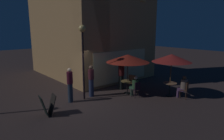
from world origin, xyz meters
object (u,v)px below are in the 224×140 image
object	(u,v)px
patio_umbrella_0	(172,58)
patron_seated_0	(183,86)
patio_umbrella_1	(128,58)
cafe_chair_0	(185,88)
cafe_table_1	(127,84)
cafe_table_0	(170,86)
cafe_chair_1	(132,81)
patron_seated_1	(135,85)
patron_standing_2	(91,81)
menu_sandwich_board	(48,105)
street_lamp_near_corner	(83,45)
patron_standing_4	(121,76)
patron_standing_3	(70,85)
cafe_chair_2	(136,88)

from	to	relation	value
patio_umbrella_0	patron_seated_0	xyz separation A→B (m)	(0.21, -0.68, -1.44)
patio_umbrella_1	cafe_chair_0	xyz separation A→B (m)	(1.79, -2.66, -1.51)
cafe_chair_0	cafe_table_1	bearing A→B (deg)	16.94
cafe_table_1	patron_seated_0	size ratio (longest dim) A/B	0.61
cafe_table_0	cafe_chair_1	world-z (taller)	cafe_chair_1
patio_umbrella_0	cafe_chair_0	size ratio (longest dim) A/B	2.50
patron_seated_1	patron_standing_2	distance (m)	2.45
menu_sandwich_board	cafe_chair_1	world-z (taller)	cafe_chair_1
street_lamp_near_corner	patio_umbrella_0	xyz separation A→B (m)	(3.97, -2.70, -0.77)
patio_umbrella_1	patron_standing_2	xyz separation A→B (m)	(-1.87, 0.97, -1.19)
cafe_table_1	patio_umbrella_1	world-z (taller)	patio_umbrella_1
patron_seated_0	patron_standing_4	bearing A→B (deg)	5.49
patron_seated_0	patron_standing_2	world-z (taller)	patron_standing_2
cafe_chair_0	patron_standing_4	size ratio (longest dim) A/B	0.58
patio_umbrella_0	menu_sandwich_board	bearing A→B (deg)	162.80
cafe_chair_0	patron_standing_3	world-z (taller)	patron_standing_3
cafe_table_0	patron_seated_1	distance (m)	2.00
patron_standing_3	cafe_chair_2	bearing A→B (deg)	7.50
cafe_chair_1	patio_umbrella_1	bearing A→B (deg)	0.00
patron_standing_4	patio_umbrella_0	bearing A→B (deg)	119.73
street_lamp_near_corner	cafe_chair_0	xyz separation A→B (m)	(4.22, -3.51, -2.35)
patron_seated_1	patron_standing_4	world-z (taller)	patron_standing_4
cafe_table_1	cafe_chair_0	world-z (taller)	cafe_chair_0
cafe_table_0	patron_standing_4	size ratio (longest dim) A/B	0.46
cafe_table_0	patio_umbrella_1	bearing A→B (deg)	129.95
patio_umbrella_0	patron_standing_3	bearing A→B (deg)	149.85
cafe_chair_1	patron_seated_1	world-z (taller)	patron_seated_1
patio_umbrella_0	patron_standing_2	bearing A→B (deg)	140.49
street_lamp_near_corner	patio_umbrella_1	xyz separation A→B (m)	(2.43, -0.85, -0.84)
cafe_chair_2	cafe_chair_0	bearing A→B (deg)	-129.66
cafe_table_1	patio_umbrella_1	distance (m)	1.53
cafe_chair_2	patron_standing_4	bearing A→B (deg)	-8.32
menu_sandwich_board	patio_umbrella_1	xyz separation A→B (m)	(4.76, -0.11, 1.63)
patron_seated_0	cafe_chair_0	bearing A→B (deg)	180.00
patron_seated_0	cafe_chair_2	bearing A→B (deg)	29.43
menu_sandwich_board	patron_seated_1	distance (m)	4.77
cafe_table_0	cafe_chair_2	bearing A→B (deg)	147.00
cafe_chair_2	cafe_table_0	bearing A→B (deg)	-117.75
cafe_table_1	patron_seated_1	xyz separation A→B (m)	(-0.06, -0.66, 0.12)
patron_seated_0	patron_standing_3	world-z (taller)	patron_standing_3
menu_sandwich_board	cafe_table_1	distance (m)	4.77
patio_umbrella_1	patron_standing_2	bearing A→B (deg)	152.55
cafe_chair_0	cafe_chair_2	bearing A→B (deg)	27.98
cafe_table_0	patron_standing_3	xyz separation A→B (m)	(-4.76, 2.76, 0.36)
cafe_table_0	patron_seated_1	bearing A→B (deg)	143.57
street_lamp_near_corner	cafe_table_0	distance (m)	5.35
cafe_table_0	cafe_chair_2	xyz separation A→B (m)	(-1.62, 1.05, -0.03)
street_lamp_near_corner	cafe_chair_2	size ratio (longest dim) A/B	4.45
patron_standing_2	patron_seated_0	bearing A→B (deg)	-173.37
cafe_chair_0	patron_standing_2	world-z (taller)	patron_standing_2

